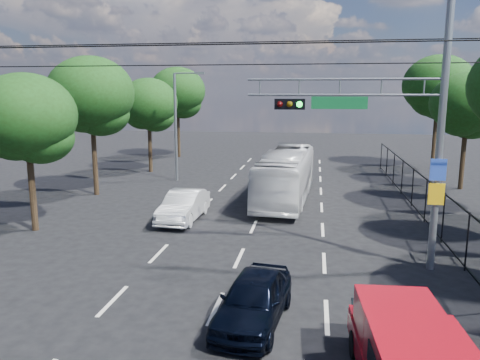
% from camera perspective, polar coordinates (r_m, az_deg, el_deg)
% --- Properties ---
extents(lane_markings, '(6.12, 38.00, 0.01)m').
position_cam_1_polar(lane_markings, '(22.62, 2.34, -4.26)').
color(lane_markings, beige).
rests_on(lane_markings, ground).
extents(signal_mast, '(6.43, 0.39, 9.50)m').
position_cam_1_polar(signal_mast, '(15.94, 19.18, 7.93)').
color(signal_mast, slate).
rests_on(signal_mast, ground).
extents(streetlight_left, '(2.09, 0.22, 7.08)m').
position_cam_1_polar(streetlight_left, '(31.06, -7.57, 7.12)').
color(streetlight_left, slate).
rests_on(streetlight_left, ground).
extents(utility_wires, '(22.00, 5.04, 0.74)m').
position_cam_1_polar(utility_wires, '(16.78, 0.36, 15.43)').
color(utility_wires, black).
rests_on(utility_wires, ground).
extents(fence_right, '(0.06, 34.03, 2.00)m').
position_cam_1_polar(fence_right, '(21.06, 22.76, -3.36)').
color(fence_right, black).
rests_on(fence_right, ground).
extents(tree_right_d, '(4.32, 4.32, 7.02)m').
position_cam_1_polar(tree_right_d, '(31.03, 25.98, 7.83)').
color(tree_right_d, black).
rests_on(tree_right_d, ground).
extents(tree_right_e, '(5.28, 5.28, 8.58)m').
position_cam_1_polar(tree_right_e, '(38.79, 23.01, 10.03)').
color(tree_right_e, black).
rests_on(tree_right_e, ground).
extents(tree_left_b, '(4.08, 4.08, 6.63)m').
position_cam_1_polar(tree_left_b, '(21.29, -24.50, 6.35)').
color(tree_left_b, black).
rests_on(tree_left_b, ground).
extents(tree_left_c, '(4.80, 4.80, 7.80)m').
position_cam_1_polar(tree_left_c, '(27.63, -17.62, 9.29)').
color(tree_left_c, black).
rests_on(tree_left_c, ground).
extents(tree_left_d, '(4.20, 4.20, 6.83)m').
position_cam_1_polar(tree_left_d, '(34.85, -11.03, 8.69)').
color(tree_left_d, black).
rests_on(tree_left_d, ground).
extents(tree_left_e, '(4.92, 4.92, 7.99)m').
position_cam_1_polar(tree_left_e, '(42.49, -7.59, 10.23)').
color(tree_left_e, black).
rests_on(tree_left_e, ground).
extents(red_pickup, '(1.94, 4.70, 1.71)m').
position_cam_1_polar(red_pickup, '(9.97, 19.88, -19.75)').
color(red_pickup, black).
rests_on(red_pickup, ground).
extents(navy_hatchback, '(1.97, 3.94, 1.29)m').
position_cam_1_polar(navy_hatchback, '(12.33, 1.69, -14.30)').
color(navy_hatchback, black).
rests_on(navy_hatchback, ground).
extents(white_bus, '(2.87, 9.91, 2.73)m').
position_cam_1_polar(white_bus, '(25.57, 5.64, 0.57)').
color(white_bus, silver).
rests_on(white_bus, ground).
extents(white_van, '(1.59, 4.18, 1.36)m').
position_cam_1_polar(white_van, '(21.70, -6.89, -3.14)').
color(white_van, silver).
rests_on(white_van, ground).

